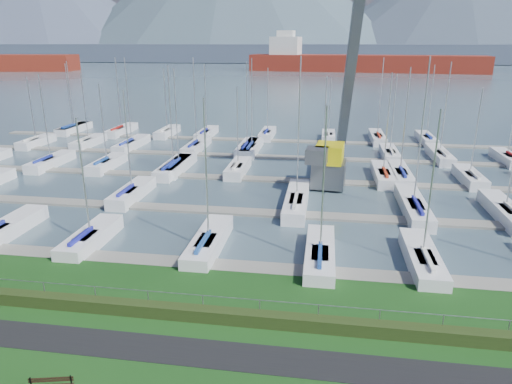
# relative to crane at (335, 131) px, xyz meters

# --- Properties ---
(path) EXTENTS (160.00, 2.00, 0.04)m
(path) POSITION_rel_crane_xyz_m (-5.95, -28.50, -5.32)
(path) COLOR black
(path) RESTS_ON grass
(water) EXTENTS (800.00, 540.00, 0.20)m
(water) POSITION_rel_crane_xyz_m (-5.95, 234.50, -5.73)
(water) COLOR #475C69
(hedge) EXTENTS (80.00, 0.70, 0.70)m
(hedge) POSITION_rel_crane_xyz_m (-5.95, -25.90, -4.98)
(hedge) COLOR #253513
(hedge) RESTS_ON grass
(fence) EXTENTS (80.00, 0.04, 0.04)m
(fence) POSITION_rel_crane_xyz_m (-5.95, -25.50, -4.13)
(fence) COLOR gray
(fence) RESTS_ON grass
(foothill) EXTENTS (900.00, 80.00, 12.00)m
(foothill) POSITION_rel_crane_xyz_m (-5.95, 304.50, 0.67)
(foothill) COLOR #434E63
(foothill) RESTS_ON water
(mountains) EXTENTS (1190.00, 360.00, 115.00)m
(mountains) POSITION_rel_crane_xyz_m (1.41, 379.13, 41.35)
(mountains) COLOR #454E65
(mountains) RESTS_ON water
(docks) EXTENTS (90.00, 41.60, 0.25)m
(docks) POSITION_rel_crane_xyz_m (-5.95, 0.50, -5.55)
(docks) COLOR gray
(docks) RESTS_ON water
(crane) EXTENTS (5.02, 13.33, 22.35)m
(crane) POSITION_rel_crane_xyz_m (0.00, 0.00, 0.00)
(crane) COLOR #525559
(crane) RESTS_ON water
(cargo_ship_mid) EXTENTS (113.17, 29.83, 21.50)m
(cargo_ship_mid) POSITION_rel_crane_xyz_m (12.31, 190.47, -1.89)
(cargo_ship_mid) COLOR maroon
(cargo_ship_mid) RESTS_ON water
(sailboat_fleet) EXTENTS (74.46, 50.26, 13.24)m
(sailboat_fleet) POSITION_rel_crane_xyz_m (-8.19, 3.77, 0.04)
(sailboat_fleet) COLOR #A52E16
(sailboat_fleet) RESTS_ON water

